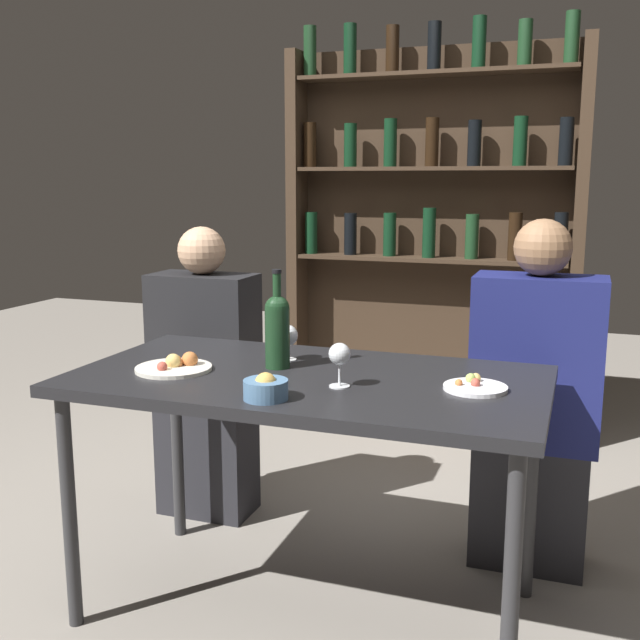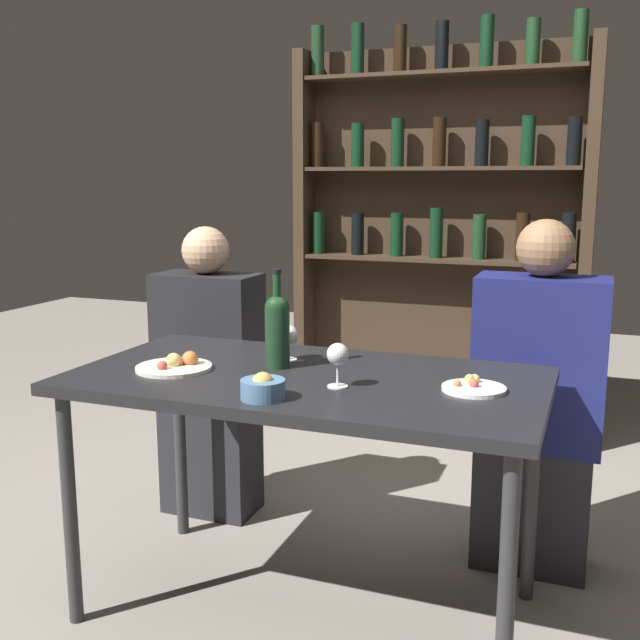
# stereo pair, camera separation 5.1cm
# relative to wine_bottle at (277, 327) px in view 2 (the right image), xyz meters

# --- Properties ---
(ground_plane) EXTENTS (10.00, 10.00, 0.00)m
(ground_plane) POSITION_rel_wine_bottle_xyz_m (0.12, -0.06, -0.91)
(ground_plane) COLOR gray
(dining_table) EXTENTS (1.43, 0.76, 0.78)m
(dining_table) POSITION_rel_wine_bottle_xyz_m (0.12, -0.06, -0.20)
(dining_table) COLOR black
(dining_table) RESTS_ON ground_plane
(wine_rack_wall) EXTENTS (1.54, 0.21, 2.15)m
(wine_rack_wall) POSITION_rel_wine_bottle_xyz_m (0.12, 1.80, 0.23)
(wine_rack_wall) COLOR #38281C
(wine_rack_wall) RESTS_ON ground_plane
(wine_bottle) EXTENTS (0.08, 0.08, 0.31)m
(wine_bottle) POSITION_rel_wine_bottle_xyz_m (0.00, 0.00, 0.00)
(wine_bottle) COLOR #19381E
(wine_bottle) RESTS_ON dining_table
(wine_glass_0) EXTENTS (0.07, 0.07, 0.12)m
(wine_glass_0) POSITION_rel_wine_bottle_xyz_m (-0.01, 0.10, -0.05)
(wine_glass_0) COLOR silver
(wine_glass_0) RESTS_ON dining_table
(wine_glass_1) EXTENTS (0.06, 0.06, 0.13)m
(wine_glass_1) POSITION_rel_wine_bottle_xyz_m (0.25, -0.15, -0.04)
(wine_glass_1) COLOR silver
(wine_glass_1) RESTS_ON dining_table
(food_plate_0) EXTENTS (0.24, 0.24, 0.05)m
(food_plate_0) POSITION_rel_wine_bottle_xyz_m (-0.29, -0.14, -0.12)
(food_plate_0) COLOR silver
(food_plate_0) RESTS_ON dining_table
(food_plate_1) EXTENTS (0.18, 0.18, 0.04)m
(food_plate_1) POSITION_rel_wine_bottle_xyz_m (0.62, -0.04, -0.12)
(food_plate_1) COLOR white
(food_plate_1) RESTS_ON dining_table
(snack_bowl) EXTENTS (0.12, 0.12, 0.07)m
(snack_bowl) POSITION_rel_wine_bottle_xyz_m (0.10, -0.33, -0.10)
(snack_bowl) COLOR #4C7299
(snack_bowl) RESTS_ON dining_table
(seated_person_left) EXTENTS (0.42, 0.22, 1.18)m
(seated_person_left) POSITION_rel_wine_bottle_xyz_m (-0.53, 0.49, -0.36)
(seated_person_left) COLOR #26262B
(seated_person_left) RESTS_ON ground_plane
(seated_person_right) EXTENTS (0.44, 0.22, 1.24)m
(seated_person_right) POSITION_rel_wine_bottle_xyz_m (0.76, 0.49, -0.33)
(seated_person_right) COLOR #26262B
(seated_person_right) RESTS_ON ground_plane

